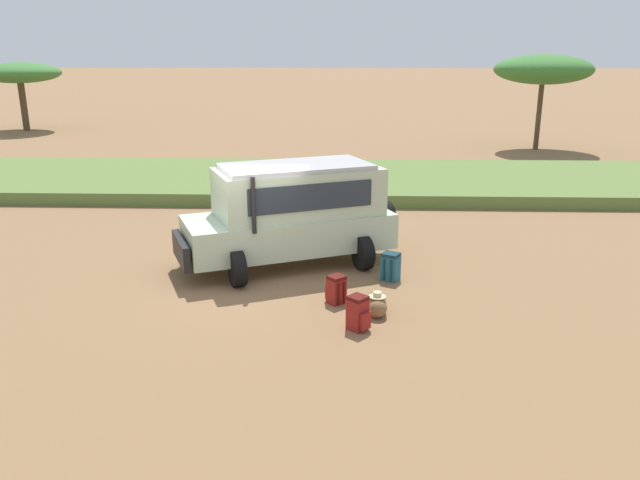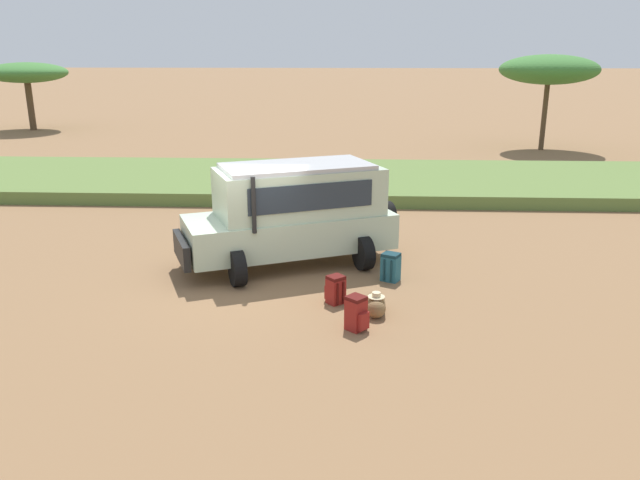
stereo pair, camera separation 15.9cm
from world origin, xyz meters
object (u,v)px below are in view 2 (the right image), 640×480
backpack_cluster_center (356,313)px  backpack_beside_front_wheel (391,267)px  backpack_near_rear_wheel (335,290)px  duffel_bag_low_black_case (376,304)px  acacia_tree_far_left (26,73)px  acacia_tree_left_mid (549,70)px  safari_vehicle (293,212)px

backpack_cluster_center → backpack_beside_front_wheel: bearing=73.0°
backpack_near_rear_wheel → backpack_cluster_center: bearing=-71.6°
backpack_beside_front_wheel → backpack_near_rear_wheel: size_ratio=1.09×
backpack_cluster_center → backpack_near_rear_wheel: (-0.42, 1.26, -0.03)m
duffel_bag_low_black_case → acacia_tree_far_left: bearing=126.7°
backpack_cluster_center → acacia_tree_left_mid: 24.46m
safari_vehicle → duffel_bag_low_black_case: safari_vehicle is taller
backpack_near_rear_wheel → duffel_bag_low_black_case: size_ratio=0.72×
backpack_near_rear_wheel → acacia_tree_left_mid: (10.18, 20.87, 3.71)m
backpack_cluster_center → acacia_tree_left_mid: (9.77, 22.13, 3.67)m
safari_vehicle → backpack_near_rear_wheel: (1.06, -2.42, -1.01)m
acacia_tree_left_mid → backpack_beside_front_wheel: bearing=-114.7°
safari_vehicle → backpack_cluster_center: bearing=-68.1°
safari_vehicle → duffel_bag_low_black_case: bearing=-57.1°
backpack_cluster_center → duffel_bag_low_black_case: bearing=63.1°
duffel_bag_low_black_case → acacia_tree_far_left: size_ratio=0.17×
backpack_beside_front_wheel → duffel_bag_low_black_case: size_ratio=0.78×
backpack_beside_front_wheel → acacia_tree_far_left: (-21.28, 26.21, 3.22)m
duffel_bag_low_black_case → acacia_tree_left_mid: bearing=66.3°
duffel_bag_low_black_case → backpack_cluster_center: bearing=-116.9°
backpack_near_rear_wheel → duffel_bag_low_black_case: backpack_near_rear_wheel is taller
backpack_near_rear_wheel → acacia_tree_far_left: size_ratio=0.12×
safari_vehicle → acacia_tree_far_left: size_ratio=1.07×
acacia_tree_far_left → backpack_cluster_center: bearing=-54.6°
backpack_near_rear_wheel → acacia_tree_far_left: 34.25m
backpack_beside_front_wheel → backpack_near_rear_wheel: 1.83m
backpack_near_rear_wheel → acacia_tree_left_mid: size_ratio=0.12×
safari_vehicle → acacia_tree_far_left: bearing=127.1°
backpack_beside_front_wheel → backpack_near_rear_wheel: (-1.22, -1.36, -0.03)m
backpack_beside_front_wheel → acacia_tree_far_left: 33.91m
safari_vehicle → backpack_cluster_center: (1.48, -3.68, -0.97)m
backpack_beside_front_wheel → acacia_tree_left_mid: size_ratio=0.13×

